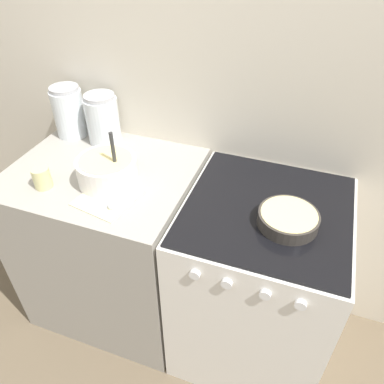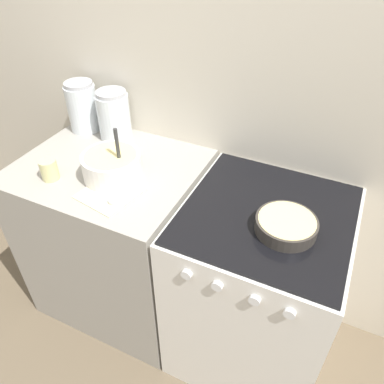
% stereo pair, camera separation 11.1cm
% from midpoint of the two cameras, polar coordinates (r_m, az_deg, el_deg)
% --- Properties ---
extents(ground_plane, '(12.00, 12.00, 0.00)m').
position_cam_midpoint_polar(ground_plane, '(2.13, -3.29, -25.50)').
color(ground_plane, brown).
extents(wall_back, '(4.65, 0.05, 2.40)m').
position_cam_midpoint_polar(wall_back, '(1.74, 6.60, 14.08)').
color(wall_back, beige).
rests_on(wall_back, ground_plane).
extents(countertop_cabinet, '(0.82, 0.69, 0.94)m').
position_cam_midpoint_polar(countertop_cabinet, '(2.05, -9.50, -6.92)').
color(countertop_cabinet, '#9E998E').
rests_on(countertop_cabinet, ground_plane).
extents(stove, '(0.67, 0.70, 0.94)m').
position_cam_midpoint_polar(stove, '(1.84, 11.40, -14.15)').
color(stove, white).
rests_on(stove, ground_plane).
extents(mixing_bowl, '(0.25, 0.25, 0.25)m').
position_cam_midpoint_polar(mixing_bowl, '(1.63, -10.22, 4.05)').
color(mixing_bowl, white).
rests_on(mixing_bowl, countertop_cabinet).
extents(baking_pan, '(0.23, 0.23, 0.06)m').
position_cam_midpoint_polar(baking_pan, '(1.43, 16.34, -4.90)').
color(baking_pan, '#38332D').
rests_on(baking_pan, stove).
extents(storage_jar_left, '(0.15, 0.15, 0.26)m').
position_cam_midpoint_polar(storage_jar_left, '(2.03, -14.73, 11.99)').
color(storage_jar_left, silver).
rests_on(storage_jar_left, countertop_cabinet).
extents(storage_jar_middle, '(0.16, 0.16, 0.25)m').
position_cam_midpoint_polar(storage_jar_middle, '(1.93, -10.13, 10.99)').
color(storage_jar_middle, silver).
rests_on(storage_jar_middle, countertop_cabinet).
extents(tin_can, '(0.07, 0.07, 0.09)m').
position_cam_midpoint_polar(tin_can, '(1.71, -19.22, 3.21)').
color(tin_can, beige).
rests_on(tin_can, countertop_cabinet).
extents(recipe_page, '(0.25, 0.25, 0.01)m').
position_cam_midpoint_polar(recipe_page, '(1.58, -10.53, -0.26)').
color(recipe_page, beige).
rests_on(recipe_page, countertop_cabinet).
extents(measuring_spoon, '(0.12, 0.04, 0.04)m').
position_cam_midpoint_polar(measuring_spoon, '(1.52, -10.35, -1.32)').
color(measuring_spoon, white).
rests_on(measuring_spoon, countertop_cabinet).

